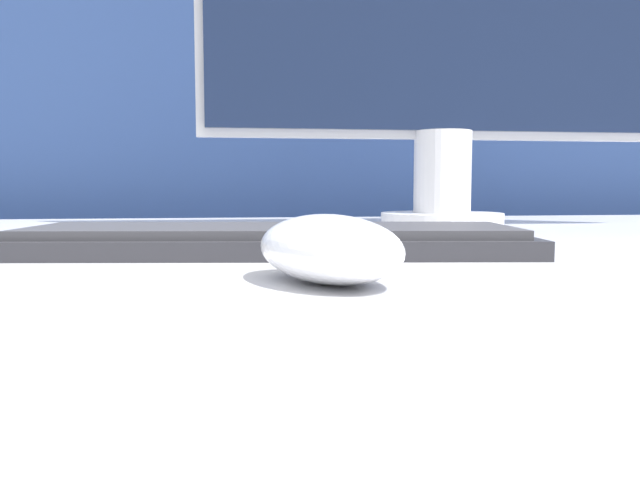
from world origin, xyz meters
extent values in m
cube|color=navy|center=(0.00, 0.73, 0.65)|extent=(5.00, 0.03, 1.30)
ellipsoid|color=white|center=(-0.04, -0.21, 0.79)|extent=(0.11, 0.14, 0.04)
cube|color=#28282D|center=(-0.07, -0.03, 0.78)|extent=(0.46, 0.20, 0.02)
cube|color=#38383D|center=(-0.07, -0.03, 0.79)|extent=(0.43, 0.18, 0.01)
cylinder|color=silver|center=(0.20, 0.30, 0.78)|extent=(0.18, 0.18, 0.02)
cylinder|color=silver|center=(0.20, 0.30, 0.85)|extent=(0.08, 0.08, 0.12)
camera|label=1|loc=(-0.10, -0.58, 0.83)|focal=35.00mm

